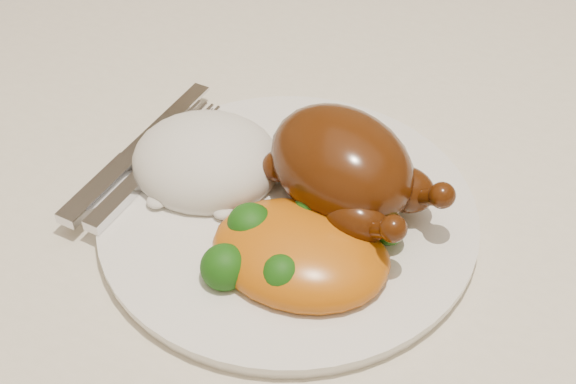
% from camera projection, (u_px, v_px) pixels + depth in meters
% --- Properties ---
extents(dining_table, '(1.60, 0.90, 0.76)m').
position_uv_depth(dining_table, '(488.00, 285.00, 0.72)').
color(dining_table, brown).
rests_on(dining_table, floor).
extents(tablecloth, '(1.73, 1.03, 0.18)m').
position_uv_depth(tablecloth, '(503.00, 228.00, 0.67)').
color(tablecloth, silver).
rests_on(tablecloth, dining_table).
extents(dinner_plate, '(0.37, 0.37, 0.01)m').
position_uv_depth(dinner_plate, '(288.00, 216.00, 0.63)').
color(dinner_plate, white).
rests_on(dinner_plate, tablecloth).
extents(roast_chicken, '(0.17, 0.14, 0.08)m').
position_uv_depth(roast_chicken, '(344.00, 167.00, 0.61)').
color(roast_chicken, '#4F1E08').
rests_on(roast_chicken, dinner_plate).
extents(rice_mound, '(0.14, 0.14, 0.06)m').
position_uv_depth(rice_mound, '(207.00, 162.00, 0.65)').
color(rice_mound, white).
rests_on(rice_mound, dinner_plate).
extents(mac_and_cheese, '(0.14, 0.11, 0.05)m').
position_uv_depth(mac_and_cheese, '(303.00, 253.00, 0.58)').
color(mac_and_cheese, orange).
rests_on(mac_and_cheese, dinner_plate).
extents(cutlery, '(0.04, 0.20, 0.01)m').
position_uv_depth(cutlery, '(131.00, 170.00, 0.65)').
color(cutlery, silver).
rests_on(cutlery, dinner_plate).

